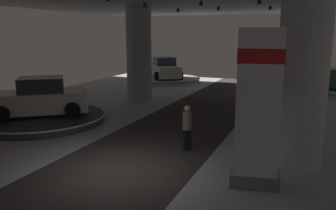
{
  "coord_description": "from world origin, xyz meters",
  "views": [
    {
      "loc": [
        5.08,
        -8.31,
        3.98
      ],
      "look_at": [
        0.33,
        3.15,
        1.4
      ],
      "focal_mm": 37.34,
      "sensor_mm": 36.0,
      "label": 1
    }
  ],
  "objects": [
    {
      "name": "column_right",
      "position": [
        4.83,
        2.69,
        2.75
      ],
      "size": [
        1.46,
        1.46,
        5.5
      ],
      "color": "silver",
      "rests_on": "ground"
    },
    {
      "name": "display_platform_deep_left",
      "position": [
        -6.19,
        18.21,
        0.17
      ],
      "size": [
        5.86,
        5.86,
        0.3
      ],
      "color": "#B7B7BC",
      "rests_on": "ground"
    },
    {
      "name": "visitor_walking_near",
      "position": [
        1.3,
        2.53,
        0.91
      ],
      "size": [
        0.32,
        0.32,
        1.59
      ],
      "color": "black",
      "rests_on": "ground"
    },
    {
      "name": "ground",
      "position": [
        0.0,
        0.0,
        -0.02
      ],
      "size": [
        24.0,
        44.0,
        0.06
      ],
      "color": "#B2B2B7"
    },
    {
      "name": "brand_sign_pylon",
      "position": [
        3.88,
        0.53,
        2.12
      ],
      "size": [
        1.36,
        0.87,
        4.1
      ],
      "color": "slate",
      "rests_on": "ground"
    },
    {
      "name": "display_platform_mid_left",
      "position": [
        -6.13,
        3.64,
        0.19
      ],
      "size": [
        5.81,
        5.81,
        0.33
      ],
      "color": "#333338",
      "rests_on": "ground"
    },
    {
      "name": "display_car_mid_left",
      "position": [
        -6.1,
        3.65,
        1.1
      ],
      "size": [
        4.41,
        4.02,
        1.71
      ],
      "color": "silver",
      "rests_on": "display_platform_mid_left"
    },
    {
      "name": "display_car_deep_left",
      "position": [
        -6.21,
        18.23,
        1.06
      ],
      "size": [
        3.93,
        4.46,
        1.71
      ],
      "color": "silver",
      "rests_on": "display_platform_deep_left"
    },
    {
      "name": "column_left",
      "position": [
        -4.33,
        9.98,
        2.75
      ],
      "size": [
        1.47,
        1.47,
        5.5
      ],
      "color": "#ADADB2",
      "rests_on": "ground"
    }
  ]
}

